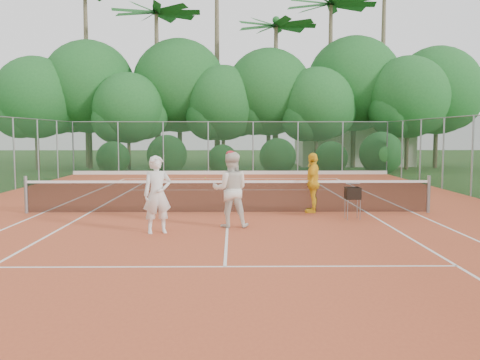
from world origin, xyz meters
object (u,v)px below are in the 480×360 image
player_white (157,195)px  player_center_grp (231,189)px  player_yellow (313,183)px  ball_hopper (353,194)px

player_white → player_center_grp: 1.89m
player_white → player_center_grp: bearing=7.0°
player_yellow → ball_hopper: size_ratio=2.02×
player_white → ball_hopper: (5.04, 1.99, -0.22)m
player_white → player_center_grp: size_ratio=0.95×
player_center_grp → player_yellow: (2.42, 2.45, -0.06)m
player_yellow → ball_hopper: 1.56m
ball_hopper → player_white: bearing=-171.1°
player_center_grp → ball_hopper: 3.55m
ball_hopper → player_yellow: bearing=113.1°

